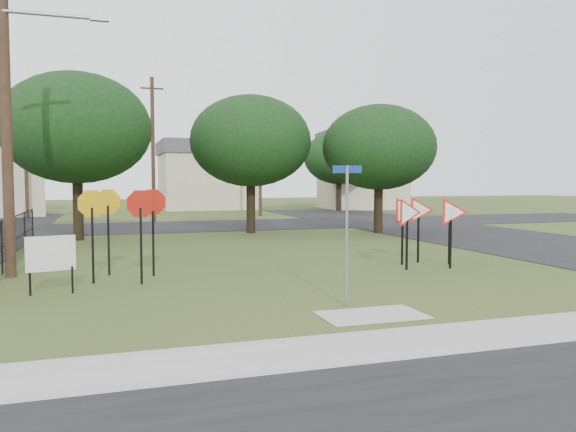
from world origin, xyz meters
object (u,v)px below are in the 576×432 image
object	(u,v)px
street_name_sign	(347,226)
stop_sign_cluster	(124,212)
yield_sign_cluster	(426,214)
info_board	(51,255)

from	to	relation	value
street_name_sign	stop_sign_cluster	world-z (taller)	street_name_sign
stop_sign_cluster	yield_sign_cluster	size ratio (longest dim) A/B	0.87
yield_sign_cluster	info_board	world-z (taller)	yield_sign_cluster
info_board	yield_sign_cluster	bearing A→B (deg)	6.18
info_board	stop_sign_cluster	bearing A→B (deg)	42.23
stop_sign_cluster	info_board	world-z (taller)	stop_sign_cluster
street_name_sign	info_board	distance (m)	6.76
yield_sign_cluster	info_board	xyz separation A→B (m)	(-10.45, -1.13, -0.68)
street_name_sign	info_board	xyz separation A→B (m)	(-5.92, 3.18, -0.77)
street_name_sign	stop_sign_cluster	xyz separation A→B (m)	(-4.27, 4.68, 0.10)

